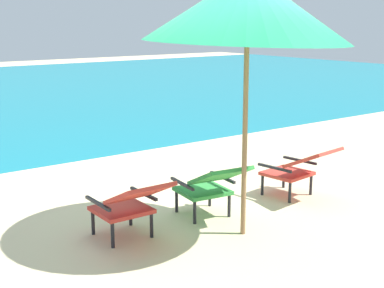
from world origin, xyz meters
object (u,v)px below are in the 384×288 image
object	(u,v)px
lounge_chair_center	(211,184)
beach_umbrella_center	(248,7)
lounge_chair_right	(299,166)
lounge_chair_left	(130,203)

from	to	relation	value
lounge_chair_center	beach_umbrella_center	xyz separation A→B (m)	(0.00, -0.53, 1.86)
lounge_chair_center	lounge_chair_right	world-z (taller)	same
beach_umbrella_center	lounge_chair_right	bearing A→B (deg)	19.32
lounge_chair_right	lounge_chair_left	bearing A→B (deg)	178.70
lounge_chair_left	lounge_chair_center	world-z (taller)	same
lounge_chair_center	lounge_chair_right	distance (m)	1.33
lounge_chair_center	lounge_chair_right	size ratio (longest dim) A/B	1.00
lounge_chair_center	lounge_chair_right	bearing A→B (deg)	-2.83
beach_umbrella_center	lounge_chair_left	bearing A→B (deg)	153.28
lounge_chair_left	lounge_chair_right	bearing A→B (deg)	-1.30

